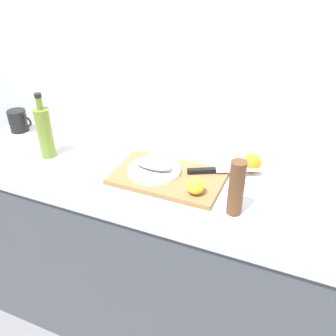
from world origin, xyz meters
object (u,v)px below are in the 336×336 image
pepper_mill (236,188)px  white_plate (154,170)px  fish_fillet (154,164)px  chef_knife (215,170)px  lemon_0 (196,185)px  coffee_mug_0 (18,121)px  olive_oil_bottle (45,132)px  cutting_board (168,177)px

pepper_mill → white_plate: bearing=163.4°
fish_fillet → chef_knife: fish_fillet is taller
lemon_0 → pepper_mill: size_ratio=0.33×
lemon_0 → coffee_mug_0: 0.98m
fish_fillet → coffee_mug_0: (-0.77, 0.12, -0.00)m
chef_knife → lemon_0: 0.16m
lemon_0 → olive_oil_bottle: (-0.68, 0.05, 0.06)m
chef_knife → white_plate: bearing=174.3°
cutting_board → fish_fillet: (-0.06, -0.00, 0.04)m
lemon_0 → coffee_mug_0: bearing=168.8°
cutting_board → coffee_mug_0: 0.84m
lemon_0 → coffee_mug_0: coffee_mug_0 is taller
chef_knife → olive_oil_bottle: olive_oil_bottle is taller
coffee_mug_0 → fish_fillet: bearing=-8.6°
fish_fillet → pepper_mill: (0.34, -0.10, 0.05)m
cutting_board → pepper_mill: bearing=-19.9°
white_plate → fish_fillet: fish_fillet is taller
white_plate → pepper_mill: (0.34, -0.10, 0.07)m
lemon_0 → olive_oil_bottle: bearing=176.2°
coffee_mug_0 → pepper_mill: (1.11, -0.22, 0.05)m
white_plate → lemon_0: bearing=-20.7°
cutting_board → olive_oil_bottle: (-0.54, -0.03, 0.10)m
cutting_board → white_plate: size_ratio=2.02×
pepper_mill → cutting_board: bearing=160.1°
white_plate → olive_oil_bottle: (-0.48, -0.03, 0.09)m
cutting_board → fish_fillet: size_ratio=2.69×
white_plate → olive_oil_bottle: bearing=-176.6°
cutting_board → white_plate: white_plate is taller
chef_knife → coffee_mug_0: coffee_mug_0 is taller
olive_oil_bottle → pepper_mill: bearing=-5.1°
white_plate → coffee_mug_0: (-0.77, 0.12, 0.02)m
white_plate → chef_knife: bearing=21.8°
cutting_board → white_plate: 0.06m
coffee_mug_0 → white_plate: bearing=-8.6°
cutting_board → fish_fillet: bearing=-179.5°
fish_fillet → lemon_0: size_ratio=2.37×
lemon_0 → pepper_mill: 0.16m
lemon_0 → pepper_mill: pepper_mill is taller
white_plate → fish_fillet: bearing=0.0°
white_plate → fish_fillet: size_ratio=1.33×
white_plate → lemon_0: 0.21m
fish_fillet → chef_knife: bearing=21.8°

